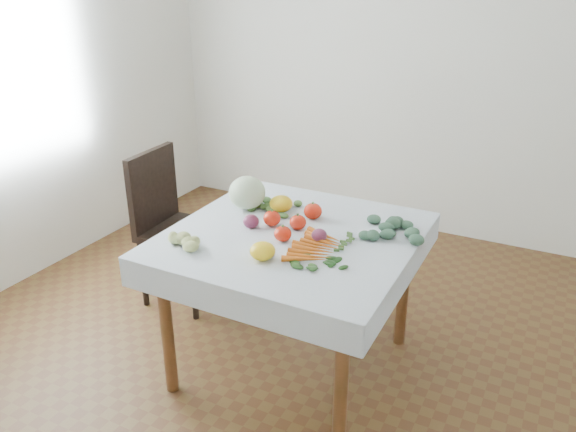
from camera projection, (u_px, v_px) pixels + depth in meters
name	position (u px, v px, depth m)	size (l,w,h in m)	color
ground	(292.00, 364.00, 2.94)	(4.00, 4.00, 0.00)	brown
back_wall	(418.00, 54.00, 4.04)	(4.00, 0.04, 2.70)	white
table	(293.00, 253.00, 2.68)	(1.00, 1.00, 0.75)	brown
tablecloth	(293.00, 234.00, 2.65)	(1.12, 1.12, 0.01)	white
chair	(169.00, 217.00, 3.38)	(0.44, 0.44, 0.94)	black
cabbage	(247.00, 193.00, 2.90)	(0.19, 0.19, 0.17)	#B3C3A4
tomato_a	(298.00, 222.00, 2.68)	(0.08, 0.08, 0.07)	red
tomato_b	(313.00, 211.00, 2.79)	(0.09, 0.09, 0.08)	red
tomato_c	(272.00, 218.00, 2.71)	(0.09, 0.09, 0.07)	red
tomato_d	(283.00, 234.00, 2.56)	(0.08, 0.08, 0.07)	red
heirloom_back	(281.00, 204.00, 2.87)	(0.12, 0.12, 0.08)	#F3A819
heirloom_front	(263.00, 251.00, 2.39)	(0.11, 0.11, 0.08)	#F3A819
onion_a	(251.00, 221.00, 2.69)	(0.08, 0.08, 0.07)	#521730
onion_b	(319.00, 235.00, 2.55)	(0.07, 0.07, 0.06)	#521730
tomatillo_cluster	(182.00, 242.00, 2.50)	(0.18, 0.11, 0.05)	#B9CA74
carrot_bunch	(316.00, 247.00, 2.48)	(0.20, 0.35, 0.03)	#CA6016
kale_bunch	(396.00, 230.00, 2.63)	(0.28, 0.28, 0.04)	#3B6146
basil_bunch	(321.00, 261.00, 2.38)	(0.26, 0.18, 0.01)	#1C5019
dill_bunch	(271.00, 207.00, 2.92)	(0.23, 0.20, 0.02)	#4A7234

